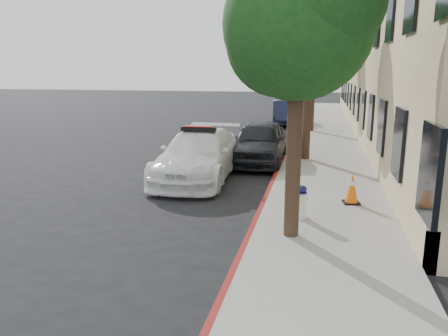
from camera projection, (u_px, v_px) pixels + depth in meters
ground at (184, 204)px, 11.45m from camera, size 120.00×120.00×0.00m
sidewalk at (324, 144)px, 20.21m from camera, size 3.20×50.00×0.15m
curb_strip at (290, 143)px, 20.53m from camera, size 0.12×50.00×0.15m
building at (438, 39)px, 22.71m from camera, size 8.00×36.00×10.00m
tower_right at (344, 8)px, 133.34m from camera, size 14.00×14.00×44.00m
tree_near at (300, 23)px, 7.98m from camera, size 2.92×2.82×5.62m
tree_mid at (311, 49)px, 15.62m from camera, size 2.77×2.64×5.43m
tree_far at (315, 52)px, 23.20m from camera, size 3.10×3.00×5.81m
police_car at (199, 155)px, 13.99m from camera, size 2.29×5.39×1.70m
parked_car_mid at (260, 142)px, 16.38m from camera, size 1.89×4.67×1.59m
parked_car_far at (285, 113)px, 27.91m from camera, size 2.04×4.71×1.51m
fire_hydrant at (301, 202)px, 9.84m from camera, size 0.32×0.29×0.76m
traffic_cone at (352, 189)px, 10.94m from camera, size 0.46×0.46×0.77m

